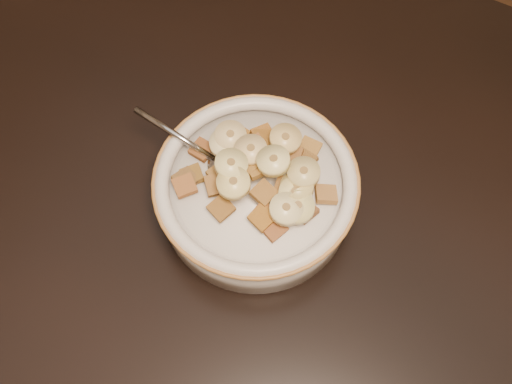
% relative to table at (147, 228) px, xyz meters
% --- Properties ---
extents(floor, '(4.00, 4.50, 0.10)m').
position_rel_table_xyz_m(floor, '(0.00, 0.00, -0.78)').
color(floor, '#422816').
rests_on(floor, ground).
extents(table, '(1.44, 0.97, 0.04)m').
position_rel_table_xyz_m(table, '(0.00, 0.00, 0.00)').
color(table, black).
rests_on(table, floor).
extents(cereal_bowl, '(0.19, 0.19, 0.05)m').
position_rel_table_xyz_m(cereal_bowl, '(0.10, 0.06, 0.04)').
color(cereal_bowl, silver).
rests_on(cereal_bowl, table).
extents(milk, '(0.16, 0.16, 0.00)m').
position_rel_table_xyz_m(milk, '(0.10, 0.06, 0.07)').
color(milk, silver).
rests_on(milk, cereal_bowl).
extents(spoon, '(0.05, 0.04, 0.01)m').
position_rel_table_xyz_m(spoon, '(0.06, 0.07, 0.07)').
color(spoon, '#A6A7A9').
rests_on(spoon, cereal_bowl).
extents(cereal_square_0, '(0.02, 0.02, 0.01)m').
position_rel_table_xyz_m(cereal_square_0, '(0.06, 0.09, 0.08)').
color(cereal_square_0, '#8C5C1D').
rests_on(cereal_square_0, milk).
extents(cereal_square_1, '(0.03, 0.03, 0.01)m').
position_rel_table_xyz_m(cereal_square_1, '(0.08, 0.07, 0.09)').
color(cereal_square_1, olive).
rests_on(cereal_square_1, milk).
extents(cereal_square_2, '(0.03, 0.03, 0.01)m').
position_rel_table_xyz_m(cereal_square_2, '(0.10, 0.12, 0.07)').
color(cereal_square_2, brown).
rests_on(cereal_square_2, milk).
extents(cereal_square_3, '(0.02, 0.02, 0.01)m').
position_rel_table_xyz_m(cereal_square_3, '(0.13, 0.12, 0.07)').
color(cereal_square_3, olive).
rests_on(cereal_square_3, milk).
extents(cereal_square_4, '(0.03, 0.03, 0.01)m').
position_rel_table_xyz_m(cereal_square_4, '(0.08, 0.09, 0.08)').
color(cereal_square_4, brown).
rests_on(cereal_square_4, milk).
extents(cereal_square_5, '(0.02, 0.02, 0.01)m').
position_rel_table_xyz_m(cereal_square_5, '(0.12, 0.06, 0.08)').
color(cereal_square_5, brown).
rests_on(cereal_square_5, milk).
extents(cereal_square_6, '(0.02, 0.02, 0.01)m').
position_rel_table_xyz_m(cereal_square_6, '(0.13, 0.10, 0.07)').
color(cereal_square_6, brown).
rests_on(cereal_square_6, milk).
extents(cereal_square_7, '(0.02, 0.02, 0.01)m').
position_rel_table_xyz_m(cereal_square_7, '(0.12, 0.03, 0.08)').
color(cereal_square_7, brown).
rests_on(cereal_square_7, milk).
extents(cereal_square_8, '(0.02, 0.02, 0.01)m').
position_rel_table_xyz_m(cereal_square_8, '(0.06, 0.10, 0.08)').
color(cereal_square_8, '#91651A').
rests_on(cereal_square_8, milk).
extents(cereal_square_9, '(0.03, 0.03, 0.01)m').
position_rel_table_xyz_m(cereal_square_9, '(0.04, 0.03, 0.07)').
color(cereal_square_9, brown).
rests_on(cereal_square_9, milk).
extents(cereal_square_10, '(0.03, 0.03, 0.01)m').
position_rel_table_xyz_m(cereal_square_10, '(0.08, 0.11, 0.07)').
color(cereal_square_10, brown).
rests_on(cereal_square_10, milk).
extents(cereal_square_11, '(0.02, 0.02, 0.01)m').
position_rel_table_xyz_m(cereal_square_11, '(0.03, 0.07, 0.07)').
color(cereal_square_11, brown).
rests_on(cereal_square_11, milk).
extents(cereal_square_12, '(0.03, 0.03, 0.01)m').
position_rel_table_xyz_m(cereal_square_12, '(0.09, 0.07, 0.09)').
color(cereal_square_12, olive).
rests_on(cereal_square_12, milk).
extents(cereal_square_13, '(0.03, 0.03, 0.01)m').
position_rel_table_xyz_m(cereal_square_13, '(0.13, 0.05, 0.08)').
color(cereal_square_13, brown).
rests_on(cereal_square_13, milk).
extents(cereal_square_14, '(0.03, 0.03, 0.01)m').
position_rel_table_xyz_m(cereal_square_14, '(0.06, 0.04, 0.08)').
color(cereal_square_14, brown).
rests_on(cereal_square_14, milk).
extents(cereal_square_15, '(0.03, 0.03, 0.01)m').
position_rel_table_xyz_m(cereal_square_15, '(0.13, 0.07, 0.08)').
color(cereal_square_15, brown).
rests_on(cereal_square_15, milk).
extents(cereal_square_16, '(0.03, 0.03, 0.01)m').
position_rel_table_xyz_m(cereal_square_16, '(0.13, 0.03, 0.07)').
color(cereal_square_16, brown).
rests_on(cereal_square_16, milk).
extents(cereal_square_17, '(0.03, 0.03, 0.01)m').
position_rel_table_xyz_m(cereal_square_17, '(0.06, 0.05, 0.08)').
color(cereal_square_17, brown).
rests_on(cereal_square_17, milk).
extents(cereal_square_18, '(0.03, 0.03, 0.01)m').
position_rel_table_xyz_m(cereal_square_18, '(0.15, 0.05, 0.08)').
color(cereal_square_18, brown).
rests_on(cereal_square_18, milk).
extents(cereal_square_19, '(0.03, 0.03, 0.01)m').
position_rel_table_xyz_m(cereal_square_19, '(0.03, 0.04, 0.07)').
color(cereal_square_19, brown).
rests_on(cereal_square_19, milk).
extents(cereal_square_20, '(0.03, 0.02, 0.01)m').
position_rel_table_xyz_m(cereal_square_20, '(0.08, 0.11, 0.08)').
color(cereal_square_20, brown).
rests_on(cereal_square_20, milk).
extents(cereal_square_21, '(0.02, 0.02, 0.01)m').
position_rel_table_xyz_m(cereal_square_21, '(0.11, 0.10, 0.08)').
color(cereal_square_21, brown).
rests_on(cereal_square_21, milk).
extents(cereal_square_22, '(0.03, 0.03, 0.01)m').
position_rel_table_xyz_m(cereal_square_22, '(0.08, 0.07, 0.09)').
color(cereal_square_22, olive).
rests_on(cereal_square_22, milk).
extents(cereal_square_23, '(0.03, 0.03, 0.01)m').
position_rel_table_xyz_m(cereal_square_23, '(0.04, 0.04, 0.07)').
color(cereal_square_23, brown).
rests_on(cereal_square_23, milk).
extents(cereal_square_24, '(0.03, 0.03, 0.01)m').
position_rel_table_xyz_m(cereal_square_24, '(0.12, 0.03, 0.08)').
color(cereal_square_24, '#8D5B1C').
rests_on(cereal_square_24, milk).
extents(cereal_square_25, '(0.03, 0.03, 0.01)m').
position_rel_table_xyz_m(cereal_square_25, '(0.08, 0.02, 0.08)').
color(cereal_square_25, brown).
rests_on(cereal_square_25, milk).
extents(cereal_square_26, '(0.03, 0.03, 0.01)m').
position_rel_table_xyz_m(cereal_square_26, '(0.16, 0.08, 0.07)').
color(cereal_square_26, olive).
rests_on(cereal_square_26, milk).
extents(cereal_square_27, '(0.03, 0.03, 0.01)m').
position_rel_table_xyz_m(cereal_square_27, '(0.11, 0.05, 0.08)').
color(cereal_square_27, '#986125').
rests_on(cereal_square_27, milk).
extents(banana_slice_0, '(0.04, 0.04, 0.01)m').
position_rel_table_xyz_m(banana_slice_0, '(0.14, 0.07, 0.09)').
color(banana_slice_0, tan).
rests_on(banana_slice_0, milk).
extents(banana_slice_1, '(0.04, 0.04, 0.01)m').
position_rel_table_xyz_m(banana_slice_1, '(0.06, 0.09, 0.09)').
color(banana_slice_1, '#D9C37F').
rests_on(banana_slice_1, milk).
extents(banana_slice_2, '(0.04, 0.04, 0.02)m').
position_rel_table_xyz_m(banana_slice_2, '(0.11, 0.08, 0.10)').
color(banana_slice_2, '#FFEDA8').
rests_on(banana_slice_2, milk).
extents(banana_slice_3, '(0.04, 0.04, 0.01)m').
position_rel_table_xyz_m(banana_slice_3, '(0.08, 0.08, 0.09)').
color(banana_slice_3, tan).
rests_on(banana_slice_3, milk).
extents(banana_slice_4, '(0.04, 0.04, 0.01)m').
position_rel_table_xyz_m(banana_slice_4, '(0.10, 0.11, 0.09)').
color(banana_slice_4, tan).
rests_on(banana_slice_4, milk).
extents(banana_slice_5, '(0.04, 0.04, 0.01)m').
position_rel_table_xyz_m(banana_slice_5, '(0.14, 0.08, 0.09)').
color(banana_slice_5, tan).
rests_on(banana_slice_5, milk).
extents(banana_slice_6, '(0.04, 0.04, 0.01)m').
position_rel_table_xyz_m(banana_slice_6, '(0.14, 0.06, 0.09)').
color(banana_slice_6, '#EFE07F').
rests_on(banana_slice_6, milk).
extents(banana_slice_7, '(0.03, 0.03, 0.01)m').
position_rel_table_xyz_m(banana_slice_7, '(0.14, 0.04, 0.09)').
color(banana_slice_7, '#FFE9A6').
rests_on(banana_slice_7, milk).
extents(banana_slice_8, '(0.03, 0.03, 0.02)m').
position_rel_table_xyz_m(banana_slice_8, '(0.07, 0.06, 0.10)').
color(banana_slice_8, '#DED17B').
rests_on(banana_slice_8, milk).
extents(banana_slice_9, '(0.04, 0.04, 0.01)m').
position_rel_table_xyz_m(banana_slice_9, '(0.05, 0.08, 0.09)').
color(banana_slice_9, '#F8EA9F').
rests_on(banana_slice_9, milk).
extents(banana_slice_10, '(0.04, 0.04, 0.01)m').
position_rel_table_xyz_m(banana_slice_10, '(0.14, 0.05, 0.09)').
color(banana_slice_10, '#F4E17C').
rests_on(banana_slice_10, milk).
extents(banana_slice_11, '(0.04, 0.04, 0.01)m').
position_rel_table_xyz_m(banana_slice_11, '(0.08, 0.04, 0.10)').
color(banana_slice_11, '#EAD585').
rests_on(banana_slice_11, milk).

